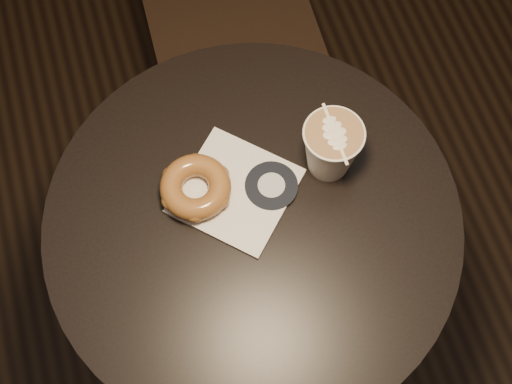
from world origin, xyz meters
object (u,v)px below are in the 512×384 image
at_px(pastry_bag, 235,191).
at_px(doughnut, 196,187).
at_px(latte_cup, 331,149).
at_px(cafe_table, 253,256).

xyz_separation_m(pastry_bag, doughnut, (-0.06, 0.02, 0.02)).
bearing_deg(pastry_bag, doughnut, 120.31).
distance_m(doughnut, latte_cup, 0.23).
relative_size(cafe_table, latte_cup, 6.71).
bearing_deg(doughnut, pastry_bag, -14.20).
bearing_deg(cafe_table, doughnut, 137.43).
distance_m(cafe_table, pastry_bag, 0.21).
bearing_deg(latte_cup, cafe_table, -158.74).
bearing_deg(pastry_bag, latte_cup, -43.81).
bearing_deg(pastry_bag, cafe_table, -121.50).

